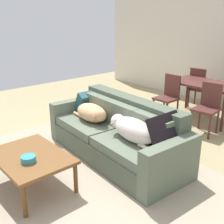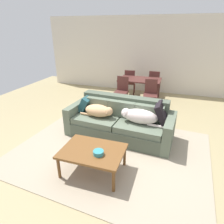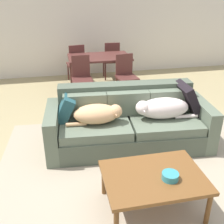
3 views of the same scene
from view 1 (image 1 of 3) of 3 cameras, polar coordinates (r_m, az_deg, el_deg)
The scene contains 13 objects.
ground_plane at distance 4.06m, azimuth -2.42°, elevation -10.57°, with size 10.00×10.00×0.00m, color tan.
area_rug at distance 3.92m, azimuth -6.39°, elevation -11.78°, with size 3.71×2.89×0.01m, color tan.
couch at distance 4.14m, azimuth 1.09°, elevation -4.74°, with size 2.40×1.09×0.86m.
dog_on_left_cushion at distance 4.31m, azimuth -4.06°, elevation -0.18°, with size 0.78×0.39×0.27m.
dog_on_right_cushion at distance 3.65m, azimuth 4.14°, elevation -3.53°, with size 0.89×0.36×0.30m.
throw_pillow_by_left_arm at distance 4.76m, azimuth -5.16°, elevation 2.01°, with size 0.16×0.36×0.36m, color #255158.
throw_pillow_by_right_arm at distance 3.45m, azimuth 11.19°, elevation -4.24°, with size 0.12×0.47×0.47m, color black.
coffee_table at distance 3.51m, azimuth -16.35°, elevation -9.12°, with size 1.03×0.74×0.44m.
bowl_on_coffee_table at distance 3.33m, azimuth -16.75°, elevation -9.20°, with size 0.17×0.17×0.07m, color teal.
dining_table at distance 5.87m, azimuth 18.45°, elevation 5.03°, with size 1.34×0.82×0.75m.
dining_chair_near_left at distance 5.69m, azimuth 11.48°, elevation 3.42°, with size 0.40×0.40×0.91m.
dining_chair_near_right at distance 5.18m, azimuth 19.01°, elevation 1.20°, with size 0.44×0.44×0.90m.
dining_chair_far_left at distance 6.60m, azimuth 17.30°, elevation 5.05°, with size 0.45×0.45×0.92m.
Camera 1 is at (2.73, -2.23, 2.01)m, focal length 44.64 mm.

